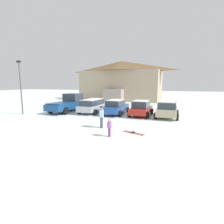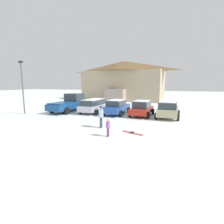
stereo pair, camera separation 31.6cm
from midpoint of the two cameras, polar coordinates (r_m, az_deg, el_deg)
ground at (r=10.13m, az=-20.71°, el=-10.72°), size 160.00×160.00×0.00m
ski_lodge at (r=36.75m, az=4.07°, el=10.18°), size 16.49×10.16×7.92m
parked_silver_wagon at (r=20.54m, az=-5.55°, el=2.20°), size 2.19×4.57×1.59m
parked_blue_hatchback at (r=19.39m, az=2.05°, el=1.70°), size 2.19×4.60×1.62m
parked_red_sedan at (r=18.58m, az=10.21°, el=1.22°), size 2.21×4.11×1.63m
parked_beige_suv at (r=18.27m, az=18.32°, el=1.02°), size 2.23×4.12×1.67m
pickup_truck at (r=22.01m, az=-13.08°, el=2.81°), size 2.72×5.91×2.15m
skier_adult_in_blue_parka at (r=13.34m, az=-2.94°, el=-1.21°), size 0.28×0.62×1.67m
skier_child_in_purple_jacket at (r=11.14m, az=-0.50°, el=-4.78°), size 0.20×0.43×1.16m
pair_of_skis at (r=12.15m, az=7.39°, el=-6.78°), size 1.65×0.87×0.08m
lamp_post at (r=21.71m, az=-26.84°, el=7.93°), size 0.44×0.24×5.79m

